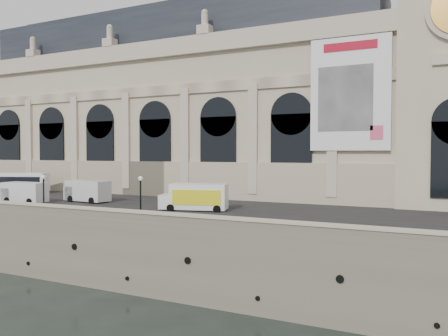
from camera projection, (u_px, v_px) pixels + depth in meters
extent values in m
plane|color=black|center=(59.00, 283.00, 41.08)|extent=(260.00, 260.00, 0.00)
cube|color=gray|center=(220.00, 208.00, 72.59)|extent=(160.00, 70.00, 6.00)
cube|color=#2D2D2D|center=(146.00, 203.00, 53.51)|extent=(160.00, 24.00, 0.06)
cube|color=gray|center=(63.00, 213.00, 41.39)|extent=(160.00, 1.20, 1.10)
cube|color=#C0B29B|center=(63.00, 206.00, 41.37)|extent=(160.00, 1.40, 0.12)
cube|color=beige|center=(177.00, 124.00, 71.05)|extent=(68.00, 18.00, 22.00)
cube|color=#C0B29B|center=(144.00, 179.00, 63.08)|extent=(68.60, 0.40, 5.00)
cube|color=#C0B29B|center=(142.00, 51.00, 62.31)|extent=(69.00, 0.80, 2.40)
cube|color=#C0B29B|center=(143.00, 92.00, 62.65)|extent=(68.00, 0.30, 1.40)
cube|color=#282D35|center=(176.00, 37.00, 70.56)|extent=(64.00, 15.00, 6.00)
cube|color=#282D35|center=(176.00, 15.00, 70.44)|extent=(56.00, 10.00, 1.20)
cube|color=black|center=(9.00, 151.00, 74.88)|extent=(5.20, 0.25, 9.00)
cylinder|color=black|center=(9.00, 125.00, 74.73)|extent=(5.20, 0.25, 5.20)
cube|color=#C0B29B|center=(29.00, 142.00, 72.63)|extent=(1.20, 0.50, 14.00)
cube|color=black|center=(52.00, 151.00, 70.61)|extent=(5.20, 0.25, 9.00)
cylinder|color=black|center=(51.00, 123.00, 70.45)|extent=(5.20, 0.25, 5.20)
cube|color=#C0B29B|center=(75.00, 142.00, 68.36)|extent=(1.20, 0.50, 14.00)
cube|color=black|center=(100.00, 151.00, 66.33)|extent=(5.20, 0.25, 9.00)
cylinder|color=black|center=(100.00, 121.00, 66.18)|extent=(5.20, 0.25, 5.20)
cube|color=#C0B29B|center=(126.00, 141.00, 64.08)|extent=(1.20, 0.50, 14.00)
cube|color=black|center=(155.00, 151.00, 62.06)|extent=(5.20, 0.25, 9.00)
cylinder|color=black|center=(155.00, 119.00, 61.90)|extent=(5.20, 0.25, 5.20)
cube|color=#C0B29B|center=(185.00, 140.00, 59.81)|extent=(1.20, 0.50, 14.00)
cube|color=black|center=(218.00, 151.00, 57.79)|extent=(5.20, 0.25, 9.00)
cylinder|color=black|center=(218.00, 117.00, 57.63)|extent=(5.20, 0.25, 5.20)
cube|color=#C0B29B|center=(253.00, 139.00, 55.53)|extent=(1.20, 0.50, 14.00)
cube|color=black|center=(291.00, 151.00, 53.51)|extent=(5.20, 0.25, 9.00)
cylinder|color=black|center=(291.00, 114.00, 53.36)|extent=(5.20, 0.25, 5.20)
cube|color=#C0B29B|center=(332.00, 138.00, 51.26)|extent=(1.20, 0.50, 14.00)
cube|color=white|center=(350.00, 94.00, 50.05)|extent=(9.00, 0.35, 13.00)
cube|color=#A80B20|center=(350.00, 46.00, 49.68)|extent=(6.00, 0.06, 1.00)
cube|color=gray|center=(345.00, 98.00, 50.10)|extent=(6.20, 0.06, 7.50)
cube|color=#DA4D72|center=(377.00, 133.00, 48.74)|extent=(1.40, 0.06, 1.60)
cube|color=white|center=(14.00, 182.00, 66.92)|extent=(10.82, 5.47, 2.75)
cube|color=black|center=(9.00, 180.00, 65.77)|extent=(9.30, 3.16, 0.98)
cube|color=black|center=(18.00, 179.00, 68.05)|extent=(9.30, 3.16, 0.98)
cylinder|color=black|center=(34.00, 191.00, 65.38)|extent=(0.93, 0.53, 0.89)
cylinder|color=black|center=(42.00, 190.00, 67.59)|extent=(0.93, 0.53, 0.89)
cube|color=white|center=(25.00, 192.00, 53.71)|extent=(5.72, 2.56, 2.38)
cube|color=white|center=(11.00, 194.00, 54.54)|extent=(1.71, 2.28, 1.66)
cube|color=black|center=(8.00, 190.00, 54.73)|extent=(0.19, 1.86, 0.83)
cylinder|color=black|center=(7.00, 200.00, 53.39)|extent=(0.80, 0.31, 0.79)
cylinder|color=black|center=(21.00, 199.00, 55.41)|extent=(0.80, 0.31, 0.79)
cylinder|color=black|center=(29.00, 202.00, 52.09)|extent=(0.80, 0.31, 0.79)
cylinder|color=black|center=(43.00, 200.00, 54.11)|extent=(0.80, 0.31, 0.79)
cube|color=silver|center=(88.00, 191.00, 54.82)|extent=(6.07, 2.81, 2.51)
cube|color=silver|center=(75.00, 193.00, 56.02)|extent=(1.85, 2.43, 1.75)
cube|color=black|center=(72.00, 188.00, 56.31)|extent=(0.23, 1.96, 0.87)
cylinder|color=black|center=(70.00, 199.00, 54.82)|extent=(0.85, 0.35, 0.83)
cylinder|color=black|center=(85.00, 197.00, 56.80)|extent=(0.85, 0.35, 0.83)
cylinder|color=black|center=(92.00, 201.00, 52.91)|extent=(0.85, 0.35, 0.83)
cylinder|color=black|center=(106.00, 199.00, 54.89)|extent=(0.85, 0.35, 0.83)
cube|color=white|center=(199.00, 196.00, 46.68)|extent=(6.42, 3.74, 2.71)
cube|color=yellow|center=(196.00, 198.00, 45.51)|extent=(5.08, 1.36, 1.61)
cube|color=#A80B20|center=(196.00, 198.00, 45.51)|extent=(2.93, 0.79, 0.60)
cube|color=white|center=(168.00, 201.00, 47.34)|extent=(2.11, 2.54, 1.51)
cylinder|color=black|center=(170.00, 208.00, 46.11)|extent=(0.85, 0.47, 0.80)
cylinder|color=black|center=(177.00, 205.00, 48.38)|extent=(0.85, 0.47, 0.80)
cylinder|color=black|center=(217.00, 209.00, 45.16)|extent=(0.85, 0.47, 0.80)
cylinder|color=black|center=(221.00, 206.00, 47.43)|extent=(0.85, 0.47, 0.80)
cylinder|color=black|center=(44.00, 211.00, 45.13)|extent=(0.40, 0.40, 0.36)
cylinder|color=black|center=(44.00, 195.00, 45.07)|extent=(0.15, 0.15, 3.64)
sphere|color=beige|center=(43.00, 177.00, 45.01)|extent=(0.40, 0.40, 0.40)
cylinder|color=black|center=(141.00, 219.00, 39.81)|extent=(0.42, 0.42, 0.38)
cylinder|color=black|center=(141.00, 200.00, 39.75)|extent=(0.15, 0.15, 3.80)
sphere|color=beige|center=(140.00, 178.00, 39.68)|extent=(0.42, 0.42, 0.42)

